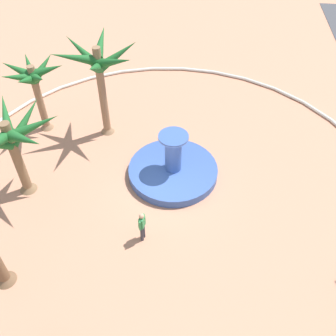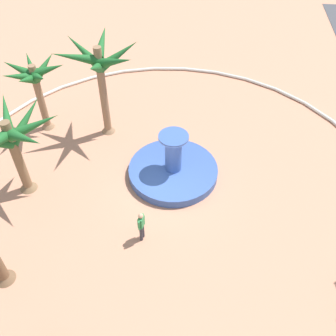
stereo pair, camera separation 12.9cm
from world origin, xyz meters
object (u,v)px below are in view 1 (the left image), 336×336
fountain (173,169)px  person_pedestrian_stroll (142,225)px  palm_tree_by_curb (10,139)px  palm_tree_near_fountain (33,80)px  palm_tree_far_side (99,67)px

fountain → person_pedestrian_stroll: size_ratio=2.72×
fountain → palm_tree_by_curb: palm_tree_by_curb is taller
fountain → palm_tree_near_fountain: bearing=-111.2°
fountain → palm_tree_near_fountain: palm_tree_near_fountain is taller
palm_tree_near_fountain → palm_tree_by_curb: (4.76, 0.67, 0.04)m
palm_tree_far_side → person_pedestrian_stroll: size_ratio=3.30×
palm_tree_near_fountain → palm_tree_far_side: 3.73m
person_pedestrian_stroll → palm_tree_far_side: bearing=-156.2°
person_pedestrian_stroll → fountain: bearing=167.0°
person_pedestrian_stroll → palm_tree_near_fountain: bearing=-136.3°
fountain → palm_tree_far_side: (-3.05, -4.08, 3.83)m
palm_tree_far_side → person_pedestrian_stroll: (7.13, 3.14, -3.25)m
palm_tree_near_fountain → palm_tree_far_side: palm_tree_far_side is taller
palm_tree_near_fountain → palm_tree_by_curb: 4.80m
fountain → palm_tree_far_side: 6.38m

